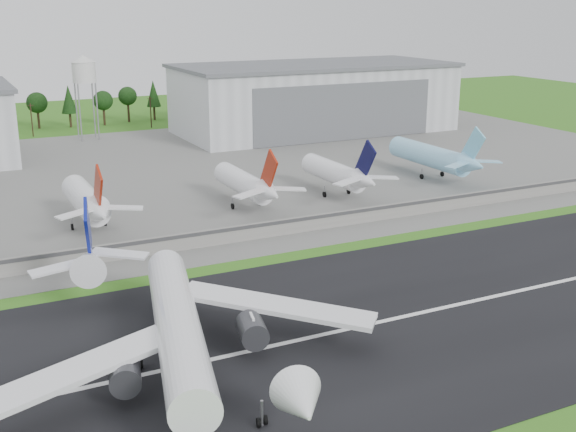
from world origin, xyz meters
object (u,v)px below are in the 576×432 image
parked_jet_red_b (248,184)px  parked_jet_navy (340,174)px  main_airliner (180,335)px  parked_jet_skyblue (436,157)px  parked_jet_red_a (88,202)px

parked_jet_red_b → parked_jet_navy: 24.62m
main_airliner → parked_jet_red_b: bearing=-106.8°
main_airliner → parked_jet_navy: (63.19, 66.96, 1.10)m
parked_jet_skyblue → main_airliner: bearing=-143.3°
parked_jet_red_b → parked_jet_skyblue: bearing=5.0°
parked_jet_red_a → parked_jet_skyblue: 94.82m
parked_jet_navy → main_airliner: bearing=-133.3°
parked_jet_red_b → parked_jet_skyblue: parked_jet_skyblue is taller
parked_jet_red_a → parked_jet_skyblue: size_ratio=0.84×
parked_jet_red_a → parked_jet_red_b: bearing=-0.1°
parked_jet_red_b → parked_jet_skyblue: size_ratio=0.84×
parked_jet_navy → parked_jet_skyblue: parked_jet_skyblue is taller
parked_jet_red_b → parked_jet_navy: parked_jet_navy is taller
parked_jet_red_a → parked_jet_navy: 61.37m
parked_jet_red_b → parked_jet_red_a: bearing=179.9°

